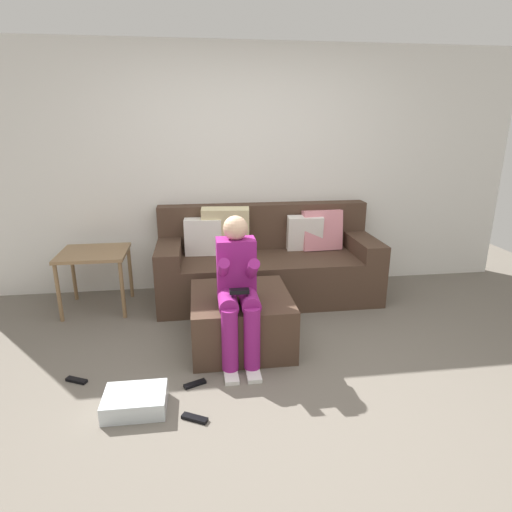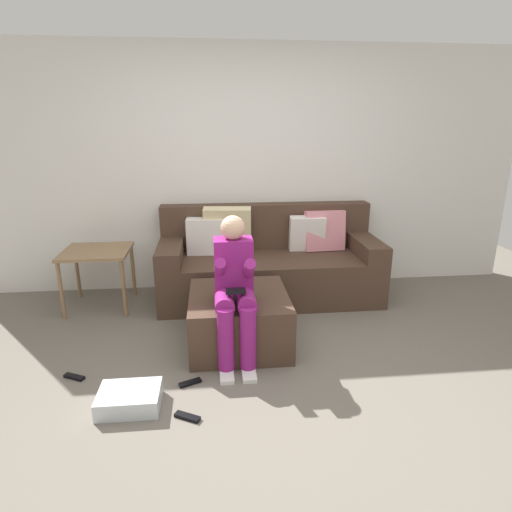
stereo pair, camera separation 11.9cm
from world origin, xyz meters
TOP-DOWN VIEW (x-y plane):
  - ground_plane at (0.00, 0.00)m, footprint 7.64×7.64m
  - wall_back at (0.00, 2.14)m, footprint 5.88×0.10m
  - couch_sectional at (0.19, 1.73)m, footprint 2.19×0.85m
  - ottoman at (-0.18, 0.75)m, footprint 0.78×0.81m
  - person_seated at (-0.22, 0.53)m, footprint 0.30×0.58m
  - storage_bin at (-0.93, -0.01)m, footprint 0.39×0.29m
  - side_table at (-1.48, 1.63)m, footprint 0.62×0.57m
  - remote_near_ottoman at (-0.56, -0.16)m, footprint 0.17×0.12m
  - remote_by_storage_bin at (-0.56, 0.20)m, footprint 0.16×0.10m
  - remote_under_side_table at (-1.38, 0.36)m, footprint 0.16×0.11m

SIDE VIEW (x-z plane):
  - ground_plane at x=0.00m, z-range 0.00..0.00m
  - remote_near_ottoman at x=-0.56m, z-range 0.00..0.02m
  - remote_by_storage_bin at x=-0.56m, z-range 0.00..0.02m
  - remote_under_side_table at x=-1.38m, z-range 0.00..0.02m
  - storage_bin at x=-0.93m, z-range 0.00..0.12m
  - ottoman at x=-0.18m, z-range 0.00..0.43m
  - couch_sectional at x=0.19m, z-range -0.12..0.82m
  - side_table at x=-1.48m, z-range 0.21..0.79m
  - person_seated at x=-0.22m, z-range 0.04..1.13m
  - wall_back at x=0.00m, z-range 0.00..2.49m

